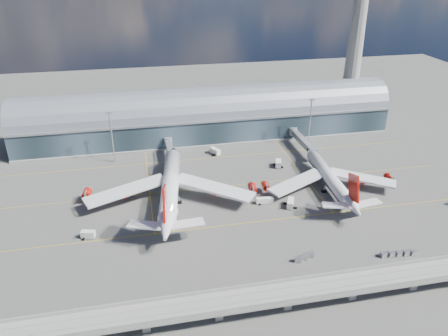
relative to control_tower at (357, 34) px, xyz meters
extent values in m
plane|color=#474744|center=(-85.00, -83.00, -51.64)|extent=(500.00, 500.00, 0.00)
cube|color=gold|center=(-85.00, -93.00, -51.63)|extent=(200.00, 0.25, 0.01)
cube|color=gold|center=(-85.00, -63.00, -51.63)|extent=(200.00, 0.25, 0.01)
cube|color=gold|center=(-85.00, -33.00, -51.63)|extent=(200.00, 0.25, 0.01)
cube|color=gold|center=(-120.00, -53.00, -51.63)|extent=(0.25, 80.00, 0.01)
cube|color=gold|center=(-50.00, -53.00, -51.63)|extent=(0.25, 80.00, 0.01)
cube|color=#1D2A31|center=(-85.00, -5.00, -44.64)|extent=(200.00, 28.00, 14.00)
cylinder|color=gray|center=(-85.00, -5.00, -37.64)|extent=(200.00, 28.00, 28.00)
cube|color=gray|center=(-85.00, -19.00, -37.64)|extent=(200.00, 1.00, 1.20)
cube|color=gray|center=(-85.00, -5.00, -51.04)|extent=(200.00, 30.00, 1.20)
cube|color=gray|center=(0.00, 0.00, -47.64)|extent=(18.00, 18.00, 8.00)
cone|color=gray|center=(0.00, 0.00, -6.64)|extent=(10.00, 10.00, 90.00)
cube|color=gray|center=(-85.00, -138.00, -46.14)|extent=(220.00, 8.50, 1.20)
cube|color=gray|center=(-85.00, -142.00, -45.04)|extent=(220.00, 0.40, 1.20)
cube|color=gray|center=(-85.00, -134.00, -45.04)|extent=(220.00, 0.40, 1.20)
cube|color=gray|center=(-85.00, -139.50, -45.49)|extent=(220.00, 0.12, 0.12)
cube|color=gray|center=(-85.00, -136.50, -45.49)|extent=(220.00, 0.12, 0.12)
cube|color=gray|center=(-145.00, -138.00, -49.14)|extent=(2.20, 2.20, 5.00)
cube|color=gray|center=(-125.00, -138.00, -49.14)|extent=(2.20, 2.20, 5.00)
cube|color=gray|center=(-105.00, -138.00, -49.14)|extent=(2.20, 2.20, 5.00)
cube|color=gray|center=(-85.00, -138.00, -49.14)|extent=(2.20, 2.20, 5.00)
cube|color=gray|center=(-65.00, -138.00, -49.14)|extent=(2.20, 2.20, 5.00)
cube|color=gray|center=(-45.00, -138.00, -49.14)|extent=(2.20, 2.20, 5.00)
cylinder|color=gray|center=(-135.00, -28.00, -39.14)|extent=(0.70, 0.70, 25.00)
cube|color=gray|center=(-135.00, -28.00, -26.44)|extent=(3.00, 0.40, 1.00)
cylinder|color=gray|center=(-35.00, -28.00, -39.14)|extent=(0.70, 0.70, 25.00)
cube|color=gray|center=(-35.00, -28.00, -26.44)|extent=(3.00, 0.40, 1.00)
cylinder|color=white|center=(-111.54, -68.80, -45.11)|extent=(14.48, 56.25, 6.74)
cone|color=white|center=(-107.20, -38.01, -45.11)|extent=(7.85, 9.28, 6.74)
cone|color=white|center=(-116.18, -101.66, -44.27)|extent=(8.44, 13.45, 6.74)
cube|color=#A71007|center=(-115.74, -98.53, -35.95)|extent=(2.49, 12.57, 13.95)
cube|color=white|center=(-129.29, -68.42, -45.95)|extent=(34.79, 19.51, 2.72)
cube|color=white|center=(-94.38, -73.34, -45.95)|extent=(32.41, 26.79, 2.72)
cylinder|color=#A71007|center=(-129.65, -66.24, -47.85)|extent=(4.07, 5.68, 3.37)
cylinder|color=#A71007|center=(-145.16, -64.05, -47.85)|extent=(4.07, 5.68, 3.37)
cylinder|color=#A71007|center=(-93.44, -71.35, -47.85)|extent=(4.07, 5.68, 3.37)
cylinder|color=#A71007|center=(-77.93, -73.54, -47.85)|extent=(4.07, 5.68, 3.37)
cylinder|color=gray|center=(-108.79, -49.30, -50.06)|extent=(0.53, 0.53, 3.16)
cylinder|color=gray|center=(-115.47, -72.50, -50.06)|extent=(0.63, 0.63, 3.16)
cylinder|color=gray|center=(-108.80, -73.44, -50.06)|extent=(0.63, 0.63, 3.16)
cylinder|color=black|center=(-115.47, -72.50, -51.06)|extent=(2.51, 1.89, 1.58)
cylinder|color=black|center=(-108.80, -73.44, -51.06)|extent=(2.51, 1.89, 1.58)
cylinder|color=white|center=(-43.93, -73.45, -46.20)|extent=(8.32, 44.81, 5.34)
cone|color=white|center=(-42.25, -48.47, -46.20)|extent=(5.83, 7.71, 5.34)
cone|color=white|center=(-45.73, -100.28, -45.46)|extent=(6.07, 11.39, 5.34)
cube|color=#A71007|center=(-45.54, -97.52, -38.46)|extent=(1.38, 11.04, 12.20)
cube|color=white|center=(-58.44, -74.33, -46.94)|extent=(28.37, 18.10, 2.28)
cube|color=white|center=(-29.66, -76.26, -46.94)|extent=(27.50, 20.92, 2.28)
cylinder|color=black|center=(-43.93, -73.45, -47.67)|extent=(7.21, 40.20, 4.54)
cylinder|color=#A71007|center=(-58.85, -72.45, -48.60)|extent=(3.25, 4.79, 2.95)
cylinder|color=#A71007|center=(-71.65, -71.59, -48.60)|extent=(3.25, 4.79, 2.95)
cylinder|color=#A71007|center=(-29.00, -74.46, -48.60)|extent=(3.25, 4.79, 2.95)
cylinder|color=#A71007|center=(-16.20, -75.32, -48.60)|extent=(3.25, 4.79, 2.95)
cylinder|color=gray|center=(-42.87, -57.78, -50.25)|extent=(0.46, 0.46, 2.76)
cylinder|color=gray|center=(-47.11, -76.93, -50.25)|extent=(0.55, 0.55, 2.76)
cylinder|color=gray|center=(-41.23, -77.33, -50.25)|extent=(0.55, 0.55, 2.76)
cylinder|color=black|center=(-47.11, -76.93, -51.13)|extent=(2.11, 1.51, 1.38)
cylinder|color=black|center=(-41.23, -77.33, -51.13)|extent=(2.11, 1.51, 1.38)
cube|color=gray|center=(-108.04, -31.00, -46.44)|extent=(3.00, 24.00, 3.00)
cube|color=gray|center=(-108.04, -43.00, -46.44)|extent=(3.60, 3.60, 3.40)
cylinder|color=gray|center=(-108.04, -19.00, -46.44)|extent=(4.40, 4.40, 4.00)
cylinder|color=gray|center=(-108.04, -43.00, -49.94)|extent=(0.50, 0.50, 3.40)
cylinder|color=black|center=(-108.04, -43.00, -51.29)|extent=(1.40, 0.80, 0.80)
cube|color=gray|center=(-40.43, -33.00, -46.44)|extent=(3.00, 28.00, 3.00)
cube|color=gray|center=(-40.43, -47.00, -46.44)|extent=(3.60, 3.60, 3.40)
cylinder|color=gray|center=(-40.43, -19.00, -46.44)|extent=(4.40, 4.40, 4.00)
cylinder|color=gray|center=(-40.43, -47.00, -49.94)|extent=(0.50, 0.50, 3.40)
cylinder|color=black|center=(-40.43, -47.00, -51.29)|extent=(1.40, 0.80, 0.80)
cube|color=silver|center=(-112.90, -79.49, -50.07)|extent=(5.73, 6.94, 2.55)
cylinder|color=black|center=(-111.66, -77.68, -51.20)|extent=(2.52, 2.11, 0.88)
cylinder|color=black|center=(-114.14, -81.31, -51.20)|extent=(2.52, 2.11, 0.88)
cube|color=silver|center=(-143.31, -90.62, -50.09)|extent=(5.23, 3.34, 2.51)
cylinder|color=black|center=(-141.81, -90.24, -51.20)|extent=(1.44, 2.56, 0.87)
cylinder|color=black|center=(-144.80, -91.00, -51.20)|extent=(1.44, 2.56, 0.87)
cube|color=silver|center=(-74.54, -80.57, -50.22)|extent=(7.23, 2.66, 2.30)
cylinder|color=black|center=(-72.28, -80.36, -51.24)|extent=(0.99, 2.27, 0.80)
cylinder|color=black|center=(-76.79, -80.77, -51.24)|extent=(0.99, 2.27, 0.80)
cube|color=silver|center=(-65.13, -85.14, -50.00)|extent=(4.71, 6.55, 2.66)
cylinder|color=black|center=(-65.96, -83.37, -51.18)|extent=(2.70, 1.91, 0.92)
cylinder|color=black|center=(-64.30, -86.92, -51.18)|extent=(2.70, 1.91, 0.92)
cube|color=silver|center=(-58.44, -49.18, -49.89)|extent=(4.10, 5.98, 2.84)
cylinder|color=black|center=(-58.98, -47.52, -51.14)|extent=(2.90, 1.79, 0.98)
cylinder|color=black|center=(-57.89, -50.85, -51.14)|extent=(2.90, 1.79, 0.98)
cube|color=silver|center=(-85.26, -28.91, -49.97)|extent=(4.98, 6.65, 2.70)
cylinder|color=black|center=(-84.35, -27.13, -51.17)|extent=(2.74, 2.02, 0.94)
cylinder|color=black|center=(-86.18, -30.69, -51.17)|extent=(2.74, 2.02, 0.94)
cube|color=gray|center=(-74.46, -118.90, -51.38)|extent=(2.85, 2.32, 0.31)
cube|color=#A1A1A5|center=(-74.46, -118.90, -50.56)|extent=(2.43, 2.09, 1.54)
cube|color=gray|center=(-71.91, -118.09, -51.38)|extent=(2.85, 2.32, 0.31)
cube|color=#A1A1A5|center=(-71.91, -118.09, -50.56)|extent=(2.43, 2.09, 1.54)
cube|color=gray|center=(-69.36, -117.29, -51.38)|extent=(2.85, 2.32, 0.31)
cube|color=#A1A1A5|center=(-69.36, -117.29, -50.56)|extent=(2.43, 2.09, 1.54)
cube|color=gray|center=(-45.38, -122.25, -51.38)|extent=(2.58, 1.85, 0.30)
cube|color=#A1A1A5|center=(-45.38, -122.25, -50.57)|extent=(2.16, 1.71, 1.52)
cube|color=gray|center=(-42.75, -122.50, -51.38)|extent=(2.58, 1.85, 0.30)
cube|color=#A1A1A5|center=(-42.75, -122.50, -50.57)|extent=(2.16, 1.71, 1.52)
cube|color=gray|center=(-40.13, -122.75, -51.38)|extent=(2.58, 1.85, 0.30)
cube|color=#A1A1A5|center=(-40.13, -122.75, -50.57)|extent=(2.16, 1.71, 1.52)
cube|color=gray|center=(-37.51, -123.01, -51.38)|extent=(2.58, 1.85, 0.30)
cube|color=#A1A1A5|center=(-37.51, -123.01, -50.57)|extent=(2.16, 1.71, 1.52)
cube|color=gray|center=(-34.89, -123.26, -51.38)|extent=(2.58, 1.85, 0.30)
cube|color=#A1A1A5|center=(-34.89, -123.26, -50.57)|extent=(2.16, 1.71, 1.52)
camera|label=1|loc=(-122.13, -227.08, 40.42)|focal=35.00mm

